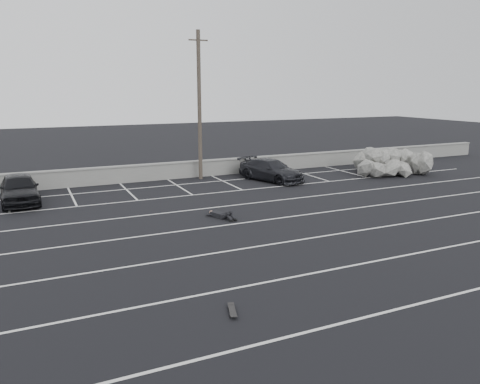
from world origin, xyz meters
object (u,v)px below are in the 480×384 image
utility_pole (199,106)px  skateboard (232,311)px  car_right (271,170)px  person (218,212)px  car_left (19,188)px  trash_bin (250,166)px  riprap_pile (390,165)px

utility_pole → skateboard: bearing=-107.6°
car_right → person: 9.02m
car_left → trash_bin: 14.43m
trash_bin → skateboard: size_ratio=1.43×
skateboard → car_left: bearing=125.3°
trash_bin → skateboard: bearing=-117.2°
car_left → utility_pole: bearing=9.6°
trash_bin → person: (-6.11, -9.24, -0.29)m
person → car_left: bearing=121.0°
trash_bin → riprap_pile: bearing=-23.9°
car_left → person: size_ratio=1.95×
utility_pole → riprap_pile: utility_pole is taller
car_right → person: (-6.26, -6.48, -0.45)m
utility_pole → trash_bin: size_ratio=9.25×
person → trash_bin: bearing=37.0°
car_right → person: bearing=-153.4°
car_right → trash_bin: bearing=73.7°
utility_pole → skateboard: (-5.57, -17.56, -4.55)m
car_right → person: size_ratio=2.02×
car_right → car_left: bearing=159.9°
utility_pole → person: bearing=-105.3°
utility_pole → trash_bin: (3.68, 0.40, -4.11)m
car_right → riprap_pile: riprap_pile is taller
car_left → person: (8.08, -6.65, -0.54)m
car_left → riprap_pile: 23.00m
skateboard → trash_bin: bearing=80.2°
person → skateboard: bearing=-129.4°
person → skateboard: size_ratio=3.30×
utility_pole → person: utility_pole is taller
car_right → utility_pole: (-3.83, 2.36, 3.95)m
car_right → person: car_right is taller
car_right → skateboard: bearing=-141.2°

